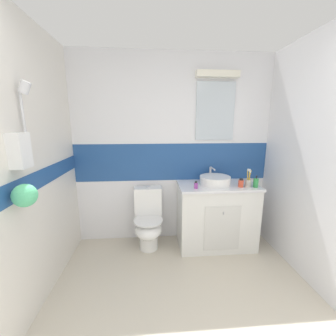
% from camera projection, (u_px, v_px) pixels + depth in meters
% --- Properties ---
extents(ground_plane, '(3.20, 3.48, 0.04)m').
position_uv_depth(ground_plane, '(186.00, 306.00, 1.93)').
color(ground_plane, beige).
extents(wall_back_tiled, '(3.20, 0.20, 2.50)m').
position_uv_depth(wall_back_tiled, '(173.00, 150.00, 2.88)').
color(wall_back_tiled, white).
rests_on(wall_back_tiled, ground_plane).
extents(wall_left_shower_alcove, '(0.29, 3.48, 2.50)m').
position_uv_depth(wall_left_shower_alcove, '(8.00, 175.00, 1.55)').
color(wall_left_shower_alcove, silver).
rests_on(wall_left_shower_alcove, ground_plane).
extents(vanity_cabinet, '(1.00, 0.54, 0.85)m').
position_uv_depth(vanity_cabinet, '(216.00, 215.00, 2.79)').
color(vanity_cabinet, silver).
rests_on(vanity_cabinet, ground_plane).
extents(sink_basin, '(0.38, 0.43, 0.20)m').
position_uv_depth(sink_basin, '(215.00, 180.00, 2.68)').
color(sink_basin, white).
rests_on(sink_basin, vanity_cabinet).
extents(toilet, '(0.37, 0.50, 0.80)m').
position_uv_depth(toilet, '(148.00, 221.00, 2.75)').
color(toilet, white).
rests_on(toilet, ground_plane).
extents(toothbrush_cup, '(0.08, 0.08, 0.22)m').
position_uv_depth(toothbrush_cup, '(248.00, 182.00, 2.59)').
color(toothbrush_cup, '#B2ADA3').
rests_on(toothbrush_cup, vanity_cabinet).
extents(soap_dispenser, '(0.06, 0.06, 0.15)m').
position_uv_depth(soap_dispenser, '(256.00, 183.00, 2.57)').
color(soap_dispenser, green).
rests_on(soap_dispenser, vanity_cabinet).
extents(perfume_flask_small, '(0.04, 0.03, 0.09)m').
position_uv_depth(perfume_flask_small, '(196.00, 185.00, 2.52)').
color(perfume_flask_small, '#993F99').
rests_on(perfume_flask_small, vanity_cabinet).
extents(lotion_bottle_short, '(0.06, 0.06, 0.11)m').
position_uv_depth(lotion_bottle_short, '(241.00, 183.00, 2.58)').
color(lotion_bottle_short, '#D84C33').
rests_on(lotion_bottle_short, vanity_cabinet).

